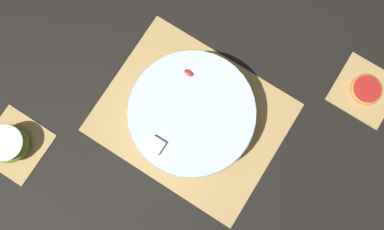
# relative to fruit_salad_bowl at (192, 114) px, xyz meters

# --- Properties ---
(ground_plane) EXTENTS (6.00, 6.00, 0.00)m
(ground_plane) POSITION_rel_fruit_salad_bowl_xyz_m (-0.00, 0.00, -0.05)
(ground_plane) COLOR black
(bamboo_mat_center) EXTENTS (0.43, 0.34, 0.01)m
(bamboo_mat_center) POSITION_rel_fruit_salad_bowl_xyz_m (-0.00, 0.00, -0.04)
(bamboo_mat_center) COLOR tan
(bamboo_mat_center) RESTS_ON ground_plane
(coaster_mat_near_left) EXTENTS (0.14, 0.14, 0.01)m
(coaster_mat_near_left) POSITION_rel_fruit_salad_bowl_xyz_m (-0.32, -0.28, -0.04)
(coaster_mat_near_left) COLOR tan
(coaster_mat_near_left) RESTS_ON ground_plane
(coaster_mat_far_right) EXTENTS (0.14, 0.14, 0.01)m
(coaster_mat_far_right) POSITION_rel_fruit_salad_bowl_xyz_m (0.32, 0.28, -0.04)
(coaster_mat_far_right) COLOR tan
(coaster_mat_far_right) RESTS_ON ground_plane
(fruit_salad_bowl) EXTENTS (0.29, 0.29, 0.08)m
(fruit_salad_bowl) POSITION_rel_fruit_salad_bowl_xyz_m (0.00, 0.00, 0.00)
(fruit_salad_bowl) COLOR silver
(fruit_salad_bowl) RESTS_ON bamboo_mat_center
(apple_half) EXTENTS (0.09, 0.09, 0.05)m
(apple_half) POSITION_rel_fruit_salad_bowl_xyz_m (-0.32, -0.28, -0.02)
(apple_half) COLOR #7FAD38
(apple_half) RESTS_ON coaster_mat_near_left
(grapefruit_slice) EXTENTS (0.08, 0.08, 0.01)m
(grapefruit_slice) POSITION_rel_fruit_salad_bowl_xyz_m (0.32, 0.28, -0.04)
(grapefruit_slice) COLOR #B2231E
(grapefruit_slice) RESTS_ON coaster_mat_far_right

